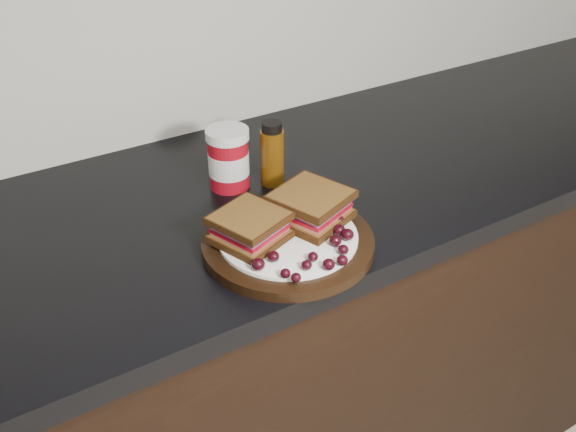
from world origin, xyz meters
The scene contains 32 objects.
base_cabinets centered at (0.00, 1.70, 0.43)m, with size 3.96×0.58×0.86m, color black.
countertop centered at (0.00, 1.70, 0.88)m, with size 3.98×0.60×0.04m, color black.
plate centered at (0.04, 1.53, 0.91)m, with size 0.28×0.28×0.02m, color black.
sandwich_left centered at (-0.02, 1.55, 0.95)m, with size 0.10×0.10×0.05m, color brown, non-canonical shape.
sandwich_right centered at (0.09, 1.54, 0.95)m, with size 0.11×0.11×0.05m, color brown, non-canonical shape.
grape_0 centered at (-0.05, 1.47, 0.93)m, with size 0.02×0.02×0.02m, color black.
grape_1 centered at (-0.02, 1.48, 0.93)m, with size 0.02×0.02×0.02m, color black.
grape_2 centered at (-0.02, 1.43, 0.93)m, with size 0.02×0.02×0.01m, color black.
grape_3 centered at (-0.01, 1.42, 0.93)m, with size 0.02×0.02×0.01m, color black.
grape_4 centered at (0.02, 1.43, 0.93)m, with size 0.02×0.02×0.02m, color black.
grape_5 centered at (0.03, 1.45, 0.93)m, with size 0.02×0.02×0.02m, color black.
grape_6 centered at (0.04, 1.42, 0.93)m, with size 0.02×0.02×0.02m, color black.
grape_7 centered at (0.07, 1.42, 0.93)m, with size 0.02×0.02×0.02m, color black.
grape_8 centered at (0.08, 1.44, 0.93)m, with size 0.02×0.02×0.02m, color black.
grape_9 centered at (0.09, 1.46, 0.93)m, with size 0.02×0.02×0.02m, color black.
grape_10 centered at (0.11, 1.47, 0.93)m, with size 0.02×0.02×0.02m, color black.
grape_11 centered at (0.11, 1.48, 0.93)m, with size 0.02×0.02×0.02m, color black.
grape_12 centered at (0.13, 1.51, 0.93)m, with size 0.02×0.02×0.02m, color black.
grape_13 centered at (0.13, 1.53, 0.93)m, with size 0.02×0.02×0.02m, color black.
grape_14 centered at (0.11, 1.56, 0.93)m, with size 0.02×0.02×0.02m, color black.
grape_15 centered at (0.09, 1.54, 0.93)m, with size 0.02×0.02×0.02m, color black.
grape_16 centered at (0.00, 1.59, 0.93)m, with size 0.02×0.02×0.02m, color black.
grape_17 centered at (0.00, 1.56, 0.93)m, with size 0.02×0.02×0.02m, color black.
grape_18 centered at (-0.03, 1.56, 0.93)m, with size 0.02×0.02×0.02m, color black.
grape_19 centered at (-0.05, 1.55, 0.93)m, with size 0.02×0.02×0.02m, color black.
grape_20 centered at (-0.02, 1.52, 0.93)m, with size 0.02×0.02×0.02m, color black.
grape_21 centered at (-0.03, 1.51, 0.93)m, with size 0.02×0.02×0.02m, color black.
grape_22 centered at (-0.02, 1.55, 0.93)m, with size 0.02×0.02×0.02m, color black.
grape_23 centered at (-0.05, 1.56, 0.93)m, with size 0.02×0.02×0.02m, color black.
grape_24 centered at (-0.04, 1.53, 0.93)m, with size 0.02×0.02×0.02m, color black.
condiment_jar centered at (0.05, 1.75, 0.96)m, with size 0.08×0.08×0.12m, color maroon.
oil_bottle centered at (0.12, 1.72, 0.96)m, with size 0.04×0.04×0.12m, color #4E2D07.
Camera 1 is at (-0.40, 0.80, 1.51)m, focal length 40.00 mm.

